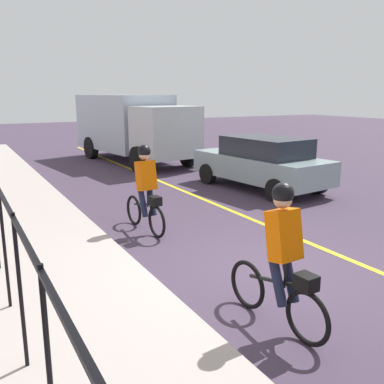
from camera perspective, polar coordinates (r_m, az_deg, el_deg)
The scene contains 7 objects.
ground_plane at distance 7.29m, azimuth 9.01°, elevation -10.00°, with size 80.00×80.00×0.00m, color #413345.
lane_line_centre at distance 8.31m, azimuth 17.83°, elevation -7.53°, with size 36.00×0.12×0.01m, color yellow.
sidewalk at distance 5.98m, azimuth -18.71°, elevation -15.14°, with size 40.00×3.20×0.15m, color #A89E97.
cyclist_lead at distance 8.81m, azimuth -6.17°, elevation 0.34°, with size 1.71×0.38×1.83m.
cyclist_follow at distance 5.27m, azimuth 11.87°, elevation -8.59°, with size 1.71×0.38×1.83m.
patrol_sedan at distance 13.06m, azimuth 9.27°, elevation 3.97°, with size 4.57×2.31×1.58m.
box_truck_background at distance 18.43m, azimuth -7.97°, elevation 8.86°, with size 6.94×3.20×2.78m.
Camera 1 is at (-5.25, 4.19, 2.82)m, focal length 40.01 mm.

